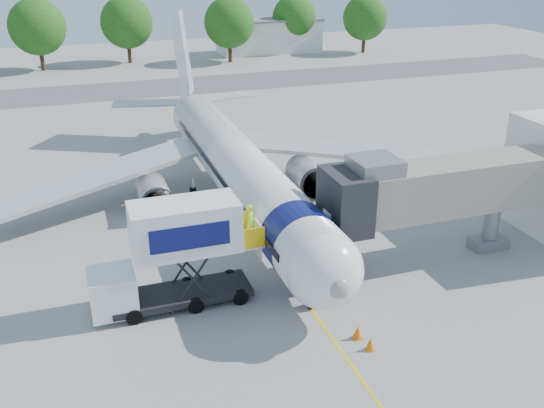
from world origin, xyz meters
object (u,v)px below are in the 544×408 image
object	(u,v)px
catering_hiloader	(173,256)
ground_tug	(415,382)
aircraft	(235,165)
jet_bridge	(430,190)

from	to	relation	value
catering_hiloader	ground_tug	bearing A→B (deg)	-51.67
catering_hiloader	ground_tug	distance (m)	12.67
aircraft	jet_bridge	bearing A→B (deg)	-54.30
aircraft	catering_hiloader	xyz separation A→B (m)	(-6.26, -11.12, -0.19)
catering_hiloader	aircraft	bearing A→B (deg)	60.62
aircraft	jet_bridge	xyz separation A→B (m)	(7.99, -11.12, 1.39)
jet_bridge	catering_hiloader	world-z (taller)	jet_bridge
jet_bridge	ground_tug	distance (m)	12.31
jet_bridge	ground_tug	bearing A→B (deg)	-123.48
jet_bridge	ground_tug	size ratio (longest dim) A/B	3.59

